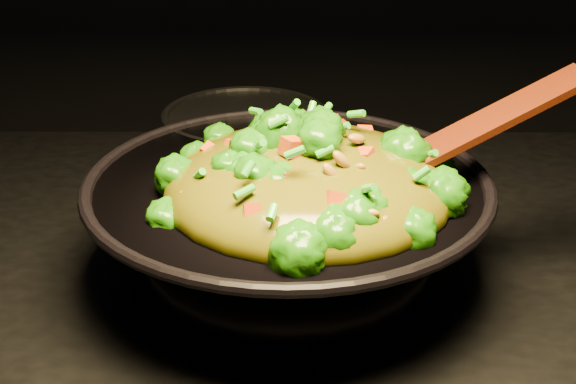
# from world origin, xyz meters

# --- Properties ---
(wok) EXTENTS (0.48, 0.48, 0.11)m
(wok) POSITION_xyz_m (-0.02, 0.04, 0.95)
(wok) COLOR black
(wok) RESTS_ON stovetop
(stir_fry) EXTENTS (0.30, 0.30, 0.09)m
(stir_fry) POSITION_xyz_m (-0.01, 0.01, 1.06)
(stir_fry) COLOR #216D07
(stir_fry) RESTS_ON wok
(spatula) EXTENTS (0.26, 0.11, 0.11)m
(spatula) POSITION_xyz_m (0.14, 0.04, 1.06)
(spatula) COLOR #3C1404
(spatula) RESTS_ON wok
(back_pot) EXTENTS (0.25, 0.25, 0.11)m
(back_pot) POSITION_xyz_m (-0.08, 0.24, 0.96)
(back_pot) COLOR black
(back_pot) RESTS_ON stovetop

